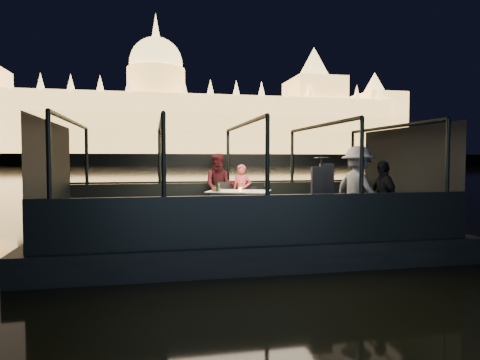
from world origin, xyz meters
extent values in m
plane|color=black|center=(0.00, 80.00, 0.00)|extent=(500.00, 500.00, 0.00)
cube|color=black|center=(0.00, 0.00, 0.00)|extent=(8.60, 4.40, 1.00)
cube|color=black|center=(0.00, 0.00, 0.48)|extent=(8.00, 4.00, 0.04)
cube|color=black|center=(0.00, 2.00, 0.95)|extent=(8.00, 0.08, 0.90)
cube|color=black|center=(0.00, -2.00, 0.95)|extent=(8.00, 0.08, 0.90)
cube|color=#423D33|center=(0.00, 210.00, 1.00)|extent=(400.00, 140.00, 6.00)
cube|color=white|center=(0.07, 0.86, 0.89)|extent=(1.75, 1.54, 0.77)
cube|color=black|center=(-0.17, 1.42, 0.95)|extent=(0.54, 0.54, 0.94)
cube|color=black|center=(0.49, 1.38, 0.95)|extent=(0.46, 0.46, 0.82)
imported|color=#E05156|center=(0.29, 1.58, 1.25)|extent=(0.59, 0.49, 1.40)
imported|color=#3D1117|center=(-0.28, 1.65, 1.25)|extent=(0.95, 0.82, 1.68)
imported|color=white|center=(2.18, -1.12, 1.35)|extent=(1.01, 1.32, 1.81)
imported|color=black|center=(2.55, -1.47, 1.35)|extent=(0.41, 0.90, 1.50)
cylinder|color=#133414|center=(-0.49, 0.63, 1.42)|extent=(0.06, 0.06, 0.29)
cylinder|color=brown|center=(-0.50, 0.79, 1.31)|extent=(0.26, 0.26, 0.09)
cylinder|color=gold|center=(0.07, 0.71, 1.31)|extent=(0.08, 0.08, 0.09)
cylinder|color=silver|center=(0.26, 0.55, 1.27)|extent=(0.27, 0.27, 0.01)
cylinder|color=silver|center=(-0.44, 0.92, 1.27)|extent=(0.29, 0.29, 0.01)
camera|label=1|loc=(-1.99, -9.27, 2.03)|focal=32.00mm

